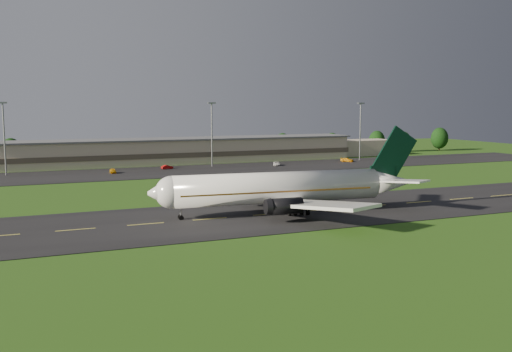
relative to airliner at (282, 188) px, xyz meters
name	(u,v)px	position (x,y,z in m)	size (l,w,h in m)	color
ground	(323,210)	(8.39, 0.08, -4.66)	(360.00, 360.00, 0.00)	#284B12
taxiway	(323,210)	(8.39, 0.08, -4.61)	(220.00, 30.00, 0.10)	black
apron	(205,170)	(8.39, 72.08, -4.61)	(260.00, 30.00, 0.10)	black
airliner	(282,188)	(0.00, 0.00, 0.00)	(51.27, 42.00, 15.57)	white
terminal	(201,150)	(14.79, 96.26, -0.67)	(145.00, 16.00, 8.40)	tan
light_mast_west	(4,130)	(-46.61, 80.08, 8.08)	(2.40, 1.20, 20.35)	gray
light_mast_centre	(212,127)	(13.39, 80.08, 8.08)	(2.40, 1.20, 20.35)	gray
light_mast_east	(360,124)	(68.39, 80.08, 8.08)	(2.40, 1.20, 20.35)	gray
tree_line	(265,144)	(43.05, 105.80, 0.17)	(199.77, 8.87, 9.92)	black
service_vehicle_a	(113,171)	(-18.52, 73.85, -3.89)	(1.58, 3.92, 1.34)	#E3A00D
service_vehicle_b	(167,167)	(-1.60, 78.26, -3.96)	(1.27, 3.65, 1.20)	#A70B0B
service_vehicle_c	(277,164)	(33.48, 74.73, -3.95)	(2.02, 4.39, 1.22)	silver
service_vehicle_d	(347,160)	(61.09, 76.61, -3.91)	(1.82, 4.49, 1.30)	orange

